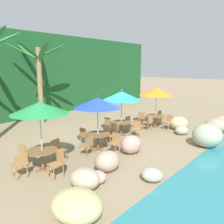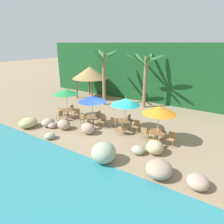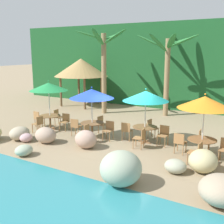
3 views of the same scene
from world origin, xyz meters
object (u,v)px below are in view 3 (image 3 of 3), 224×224
object	(u,v)px
chair_blue_right	(85,132)
umbrella_orange	(205,102)
chair_blue_inland	(102,123)
palm_tree_nearest	(104,58)
chair_green_inland	(58,116)
chair_orange_right	(197,152)
dining_table_green	(50,118)
chair_blue_seaward	(109,129)
dining_table_teal	(145,129)
dining_table_blue	(92,125)
umbrella_green	(49,87)
dining_table_orange	(202,142)
chair_green_left	(38,118)
umbrella_teal	(146,96)
chair_orange_inland	(202,139)
palapa_hut	(81,68)
umbrella_blue	(92,94)
palm_tree_second	(167,58)
chair_orange_left	(180,142)
chair_green_right	(38,123)
chair_teal_left	(126,130)
chair_teal_right	(141,137)
chair_teal_inland	(152,127)
chair_teal_seaward	(164,134)
chair_green_seaward	(65,121)

from	to	relation	value
chair_blue_right	umbrella_orange	xyz separation A→B (m)	(4.93, 0.89, 1.67)
chair_blue_inland	palm_tree_nearest	size ratio (longest dim) A/B	0.16
chair_green_inland	umbrella_orange	xyz separation A→B (m)	(8.06, -0.89, 1.67)
palm_tree_nearest	chair_orange_right	bearing A→B (deg)	-36.91
dining_table_green	chair_blue_seaward	bearing A→B (deg)	0.51
chair_blue_seaward	dining_table_teal	size ratio (longest dim) A/B	0.79
dining_table_blue	umbrella_orange	xyz separation A→B (m)	(5.10, 0.05, 1.57)
umbrella_green	dining_table_orange	bearing A→B (deg)	-0.40
chair_green_left	umbrella_teal	world-z (taller)	umbrella_teal
chair_orange_inland	umbrella_teal	bearing A→B (deg)	-173.47
chair_blue_seaward	palapa_hut	xyz separation A→B (m)	(-6.20, 6.19, 2.32)
umbrella_blue	chair_blue_seaward	world-z (taller)	umbrella_blue
palm_tree_nearest	palm_tree_second	xyz separation A→B (m)	(3.75, 1.41, 0.01)
chair_orange_left	chair_orange_inland	bearing A→B (deg)	52.48
dining_table_blue	umbrella_orange	world-z (taller)	umbrella_orange
dining_table_blue	chair_orange_right	size ratio (longest dim) A/B	1.26
dining_table_green	palapa_hut	world-z (taller)	palapa_hut
umbrella_blue	palapa_hut	size ratio (longest dim) A/B	0.62
chair_green_right	dining_table_blue	world-z (taller)	chair_green_right
chair_orange_right	palm_tree_second	world-z (taller)	palm_tree_second
chair_blue_right	dining_table_teal	xyz separation A→B (m)	(2.28, 1.44, 0.10)
umbrella_green	chair_green_left	world-z (taller)	umbrella_green
chair_orange_inland	dining_table_orange	bearing A→B (deg)	-78.25
chair_blue_inland	dining_table_teal	size ratio (longest dim) A/B	0.79
dining_table_teal	palapa_hut	bearing A→B (deg)	143.74
chair_teal_left	chair_orange_left	bearing A→B (deg)	-9.11
chair_blue_inland	chair_teal_right	xyz separation A→B (m)	(2.63, -1.09, 0.00)
umbrella_green	palm_tree_nearest	world-z (taller)	palm_tree_nearest
chair_teal_inland	chair_teal_left	size ratio (longest dim) A/B	1.00
palm_tree_nearest	chair_green_left	bearing A→B (deg)	-103.90
palm_tree_nearest	palm_tree_second	bearing A→B (deg)	20.62
chair_green_inland	umbrella_blue	xyz separation A→B (m)	(2.96, -0.94, 1.61)
umbrella_blue	chair_orange_left	xyz separation A→B (m)	(4.24, 0.00, -1.61)
chair_blue_right	dining_table_teal	world-z (taller)	chair_blue_right
chair_orange_right	chair_green_inland	bearing A→B (deg)	167.84
dining_table_green	umbrella_orange	world-z (taller)	umbrella_orange
chair_teal_inland	palm_tree_second	distance (m)	5.83
chair_blue_inland	umbrella_teal	world-z (taller)	umbrella_teal
chair_teal_right	umbrella_orange	bearing A→B (deg)	6.51
chair_orange_right	chair_blue_inland	bearing A→B (deg)	162.02
chair_blue_seaward	umbrella_teal	distance (m)	2.33
chair_blue_inland	chair_orange_left	world-z (taller)	same
chair_teal_right	chair_orange_right	world-z (taller)	same
dining_table_blue	chair_teal_left	bearing A→B (deg)	14.61
dining_table_blue	chair_blue_right	distance (m)	0.86
chair_green_left	chair_orange_inland	bearing A→B (deg)	5.31
chair_blue_inland	chair_teal_right	size ratio (longest dim) A/B	1.00
chair_green_left	chair_teal_seaward	world-z (taller)	same
chair_green_seaward	dining_table_orange	size ratio (longest dim) A/B	0.79
chair_teal_seaward	palm_tree_second	bearing A→B (deg)	109.54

